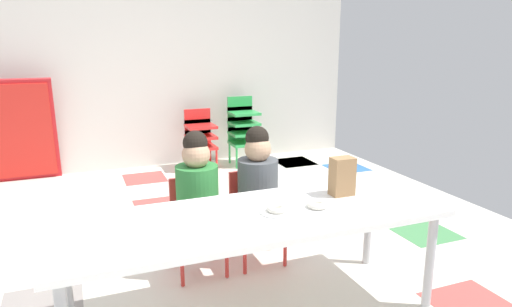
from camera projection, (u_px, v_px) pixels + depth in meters
ground_plane at (199, 276)px, 2.90m from camera, size 5.31×5.55×0.02m
back_wall at (131, 52)px, 5.07m from camera, size 5.31×0.10×2.64m
craft_table at (254, 223)px, 2.34m from camera, size 2.00×0.68×0.59m
seated_child_near_camera at (197, 190)px, 2.80m from camera, size 0.33×0.33×0.92m
seated_child_middle_seat at (257, 183)px, 2.94m from camera, size 0.33×0.33×0.92m
kid_chair_red_stack at (200, 135)px, 5.20m from camera, size 0.32×0.30×0.68m
kid_chair_green_stack at (243, 126)px, 5.37m from camera, size 0.32×0.30×0.80m
folded_activity_table at (9, 132)px, 4.62m from camera, size 0.90×0.29×1.09m
paper_bag_brown at (342, 176)px, 2.59m from camera, size 0.13×0.09×0.22m
paper_plate_near_edge at (277, 212)px, 2.34m from camera, size 0.18×0.18×0.01m
donut_powdered_on_plate at (277, 208)px, 2.34m from camera, size 0.11×0.11×0.03m
donut_powdered_loose at (317, 204)px, 2.41m from camera, size 0.11×0.11×0.03m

